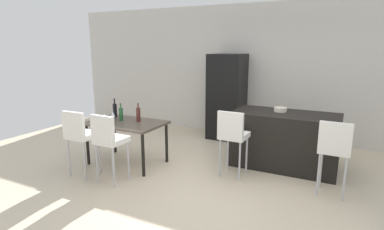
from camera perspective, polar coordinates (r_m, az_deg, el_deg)
ground_plane at (r=4.83m, az=4.87°, el=-12.04°), size 10.00×10.00×0.00m
back_wall at (r=7.01m, az=13.53°, el=7.63°), size 10.00×0.12×2.90m
kitchen_island at (r=5.47m, az=16.48°, el=-4.39°), size 1.70×0.84×0.92m
bar_chair_left at (r=4.81m, az=7.44°, el=-3.33°), size 0.41×0.41×1.05m
bar_chair_middle at (r=4.56m, az=24.59°, el=-5.25°), size 0.41×0.41×1.05m
dining_table at (r=5.44m, az=-11.85°, el=-1.97°), size 1.28×0.82×0.74m
dining_chair_near at (r=5.08m, az=-19.82°, el=-3.12°), size 0.41×0.41×1.05m
dining_chair_far at (r=4.69m, az=-14.99°, el=-4.06°), size 0.41×0.41×1.05m
wine_bottle_inner at (r=5.38m, az=-9.77°, el=0.13°), size 0.07×0.07×0.32m
wine_bottle_near at (r=5.51m, az=-12.82°, el=0.18°), size 0.07×0.07×0.31m
wine_bottle_right at (r=5.81m, az=-13.89°, el=0.89°), size 0.07×0.07×0.34m
wine_glass_left at (r=5.37m, az=-15.62°, el=-0.19°), size 0.07×0.07×0.17m
wine_glass_middle at (r=5.48m, az=-14.24°, el=0.12°), size 0.07×0.07×0.17m
refrigerator at (r=6.87m, az=6.38°, el=3.35°), size 0.72×0.68×1.84m
fruit_bowl at (r=5.46m, az=15.81°, el=0.97°), size 0.21×0.21×0.07m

